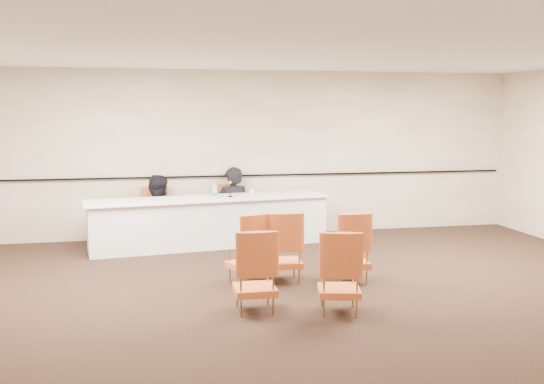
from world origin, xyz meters
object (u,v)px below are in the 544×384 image
at_px(panelist_main_chair, 233,211).
at_px(water_bottle, 215,191).
at_px(drinking_glass, 215,195).
at_px(aud_chair_front_right, 349,247).
at_px(aud_chair_back_left, 255,270).
at_px(aud_chair_back_mid, 339,271).
at_px(panelist_second, 157,222).
at_px(aud_chair_front_left, 248,248).
at_px(panelist_main, 233,214).
at_px(panel_table, 209,222).
at_px(coffee_cup, 252,193).
at_px(panelist_second_chair, 157,215).
at_px(aud_chair_front_mid, 284,246).
at_px(microphone, 230,189).

xyz_separation_m(panelist_main_chair, water_bottle, (-0.40, -0.74, 0.47)).
distance_m(drinking_glass, aud_chair_front_right, 2.98).
bearing_deg(aud_chair_back_left, panelist_main_chair, 86.86).
height_order(aud_chair_back_left, aud_chair_back_mid, same).
relative_size(panelist_second, aud_chair_front_left, 1.76).
bearing_deg(aud_chair_back_mid, panelist_main, 110.28).
bearing_deg(panelist_second, panel_table, 161.24).
bearing_deg(panelist_second, coffee_cup, 174.59).
distance_m(panelist_second, coffee_cup, 1.76).
xyz_separation_m(panelist_second_chair, aud_chair_back_mid, (1.94, -4.27, 0.00)).
xyz_separation_m(aud_chair_front_mid, aud_chair_back_left, (-0.59, -1.14, 0.00)).
bearing_deg(drinking_glass, panel_table, 148.97).
bearing_deg(panelist_main, aud_chair_front_mid, 90.03).
xyz_separation_m(aud_chair_front_left, aud_chair_back_mid, (0.81, -1.36, 0.00)).
height_order(panelist_second, coffee_cup, panelist_second).
distance_m(coffee_cup, aud_chair_front_mid, 2.47).
height_order(panel_table, aud_chair_front_right, aud_chair_front_right).
distance_m(panelist_second_chair, water_bottle, 1.21).
relative_size(drinking_glass, aud_chair_back_left, 0.11).
height_order(panel_table, aud_chair_front_left, aud_chair_front_left).
bearing_deg(panelist_main_chair, drinking_glass, -125.84).
bearing_deg(panelist_second, panelist_main_chair, -162.16).
bearing_deg(water_bottle, panelist_main_chair, 61.32).
distance_m(aud_chair_front_mid, aud_chair_front_right, 0.87).
relative_size(water_bottle, aud_chair_front_right, 0.26).
bearing_deg(aud_chair_front_mid, panelist_second, 121.95).
bearing_deg(panel_table, aud_chair_front_right, -65.94).
distance_m(panelist_main, aud_chair_front_right, 3.45).
height_order(panelist_main, aud_chair_front_mid, panelist_main).
relative_size(panelist_second_chair, aud_chair_front_mid, 1.00).
height_order(water_bottle, aud_chair_front_mid, water_bottle).
relative_size(panel_table, aud_chair_front_mid, 4.28).
relative_size(panelist_main, panelist_second_chair, 1.83).
height_order(panelist_main_chair, aud_chair_front_right, same).
bearing_deg(aud_chair_back_mid, drinking_glass, 117.49).
relative_size(aud_chair_front_left, aud_chair_back_mid, 1.00).
xyz_separation_m(panel_table, coffee_cup, (0.74, 0.03, 0.47)).
distance_m(panel_table, panelist_main_chair, 0.83).
relative_size(panelist_main, aud_chair_front_left, 1.83).
bearing_deg(panelist_second, panelist_main, -162.16).
distance_m(panel_table, microphone, 0.65).
xyz_separation_m(panelist_main_chair, aud_chair_front_right, (1.10, -3.27, 0.00)).
xyz_separation_m(panelist_second, microphone, (1.23, -0.48, 0.61)).
bearing_deg(aud_chair_front_mid, aud_chair_front_left, -175.12).
distance_m(panelist_second_chair, aud_chair_back_mid, 4.69).
xyz_separation_m(aud_chair_front_mid, aud_chair_back_mid, (0.33, -1.38, 0.00)).
bearing_deg(panelist_second_chair, panelist_main, -0.00).
relative_size(microphone, drinking_glass, 2.67).
bearing_deg(aud_chair_front_right, aud_chair_back_mid, -114.92).
height_order(aud_chair_front_mid, aud_chair_back_mid, same).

